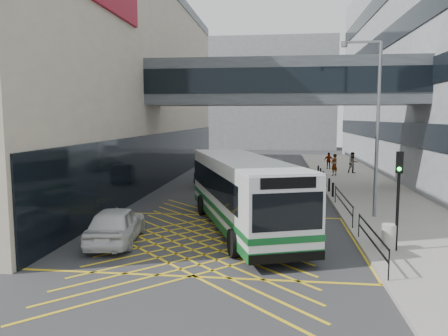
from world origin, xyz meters
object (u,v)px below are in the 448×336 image
(car_dark, at_px, (214,174))
(car_silver, at_px, (274,164))
(bus, at_px, (242,191))
(car_white, at_px, (116,224))
(pedestrian_b, at_px, (353,163))
(pedestrian_a, at_px, (334,165))
(litter_bin, at_px, (389,237))
(traffic_light, at_px, (398,187))
(pedestrian_c, at_px, (329,161))
(street_lamp, at_px, (374,118))

(car_dark, xyz_separation_m, car_silver, (4.67, 7.81, -0.00))
(bus, height_order, car_white, bus)
(car_white, relative_size, pedestrian_b, 2.60)
(pedestrian_a, bearing_deg, litter_bin, 47.49)
(bus, xyz_separation_m, car_white, (-4.99, -2.89, -1.00))
(pedestrian_a, height_order, pedestrian_b, pedestrian_b)
(traffic_light, distance_m, pedestrian_c, 26.81)
(traffic_light, relative_size, pedestrian_a, 2.02)
(car_white, relative_size, street_lamp, 0.56)
(car_white, xyz_separation_m, pedestrian_a, (11.54, 21.47, 0.31))
(traffic_light, bearing_deg, pedestrian_b, 99.87)
(litter_bin, distance_m, pedestrian_c, 26.52)
(litter_bin, relative_size, pedestrian_a, 0.52)
(car_dark, xyz_separation_m, street_lamp, (9.65, -11.15, 4.41))
(car_dark, height_order, pedestrian_a, pedestrian_a)
(pedestrian_a, bearing_deg, pedestrian_c, -131.93)
(litter_bin, bearing_deg, street_lamp, 85.29)
(car_white, height_order, pedestrian_a, pedestrian_a)
(pedestrian_b, bearing_deg, traffic_light, -108.52)
(traffic_light, bearing_deg, car_silver, 116.24)
(car_silver, bearing_deg, car_dark, 52.34)
(traffic_light, height_order, pedestrian_b, traffic_light)
(bus, relative_size, pedestrian_c, 7.53)
(pedestrian_a, xyz_separation_m, pedestrian_c, (0.10, 4.91, -0.13))
(street_lamp, distance_m, pedestrian_a, 16.43)
(car_silver, xyz_separation_m, litter_bin, (4.51, -24.64, -0.08))
(litter_bin, bearing_deg, bus, 152.77)
(pedestrian_c, bearing_deg, car_white, 76.37)
(pedestrian_a, bearing_deg, bus, 29.83)
(car_white, height_order, litter_bin, car_white)
(traffic_light, relative_size, street_lamp, 0.43)
(car_white, relative_size, car_silver, 1.05)
(car_silver, relative_size, traffic_light, 1.24)
(pedestrian_c, bearing_deg, traffic_light, 98.95)
(car_white, relative_size, litter_bin, 5.10)
(traffic_light, height_order, litter_bin, traffic_light)
(street_lamp, xyz_separation_m, litter_bin, (-0.47, -5.68, -4.49))
(bus, xyz_separation_m, pedestrian_a, (6.55, 18.57, -0.69))
(car_white, bearing_deg, litter_bin, 172.22)
(car_white, bearing_deg, pedestrian_b, -127.07)
(pedestrian_a, distance_m, pedestrian_c, 4.91)
(bus, distance_m, traffic_light, 6.95)
(car_dark, height_order, litter_bin, car_dark)
(bus, distance_m, car_silver, 21.68)
(car_dark, relative_size, traffic_light, 1.23)
(bus, relative_size, traffic_light, 3.20)
(litter_bin, height_order, pedestrian_a, pedestrian_a)
(car_silver, relative_size, street_lamp, 0.53)
(car_dark, distance_m, pedestrian_b, 13.42)
(car_dark, xyz_separation_m, traffic_light, (9.38, -17.07, 1.89))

